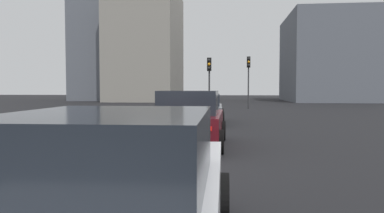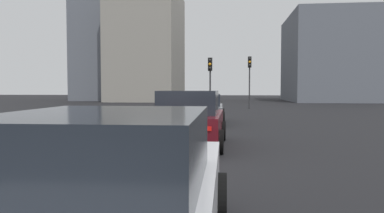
{
  "view_description": "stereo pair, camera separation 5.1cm",
  "coord_description": "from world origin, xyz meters",
  "px_view_note": "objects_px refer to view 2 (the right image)",
  "views": [
    {
      "loc": [
        -8.24,
        -1.19,
        1.72
      ],
      "look_at": [
        3.09,
        -0.02,
        1.15
      ],
      "focal_mm": 34.22,
      "sensor_mm": 36.0,
      "label": 1
    },
    {
      "loc": [
        -8.23,
        -1.24,
        1.72
      ],
      "look_at": [
        3.09,
        -0.02,
        1.15
      ],
      "focal_mm": 34.22,
      "sensor_mm": 36.0,
      "label": 2
    }
  ],
  "objects_px": {
    "car_grey_lead": "(204,109)",
    "car_maroon_second": "(189,120)",
    "traffic_light_near_left": "(210,73)",
    "traffic_light_near_right": "(250,71)",
    "car_white_third": "(113,199)"
  },
  "relations": [
    {
      "from": "car_grey_lead",
      "to": "car_maroon_second",
      "type": "relative_size",
      "value": 1.14
    },
    {
      "from": "car_grey_lead",
      "to": "car_maroon_second",
      "type": "height_order",
      "value": "car_maroon_second"
    },
    {
      "from": "car_grey_lead",
      "to": "car_maroon_second",
      "type": "xyz_separation_m",
      "value": [
        -7.22,
        -0.12,
        0.08
      ]
    },
    {
      "from": "traffic_light_near_left",
      "to": "traffic_light_near_right",
      "type": "bearing_deg",
      "value": 156.2
    },
    {
      "from": "traffic_light_near_left",
      "to": "traffic_light_near_right",
      "type": "relative_size",
      "value": 0.88
    },
    {
      "from": "car_white_third",
      "to": "traffic_light_near_left",
      "type": "distance_m",
      "value": 21.96
    },
    {
      "from": "car_maroon_second",
      "to": "car_white_third",
      "type": "bearing_deg",
      "value": -178.32
    },
    {
      "from": "car_grey_lead",
      "to": "traffic_light_near_right",
      "type": "bearing_deg",
      "value": -14.24
    },
    {
      "from": "traffic_light_near_left",
      "to": "traffic_light_near_right",
      "type": "xyz_separation_m",
      "value": [
        5.52,
        -2.94,
        0.36
      ]
    },
    {
      "from": "traffic_light_near_right",
      "to": "traffic_light_near_left",
      "type": "bearing_deg",
      "value": -29.74
    },
    {
      "from": "car_maroon_second",
      "to": "car_grey_lead",
      "type": "bearing_deg",
      "value": 1.25
    },
    {
      "from": "car_grey_lead",
      "to": "traffic_light_near_right",
      "type": "xyz_separation_m",
      "value": [
        12.59,
        -2.83,
        2.39
      ]
    },
    {
      "from": "car_white_third",
      "to": "car_maroon_second",
      "type": "bearing_deg",
      "value": 0.37
    },
    {
      "from": "car_grey_lead",
      "to": "car_maroon_second",
      "type": "distance_m",
      "value": 7.22
    },
    {
      "from": "car_white_third",
      "to": "traffic_light_near_right",
      "type": "relative_size",
      "value": 1.08
    }
  ]
}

